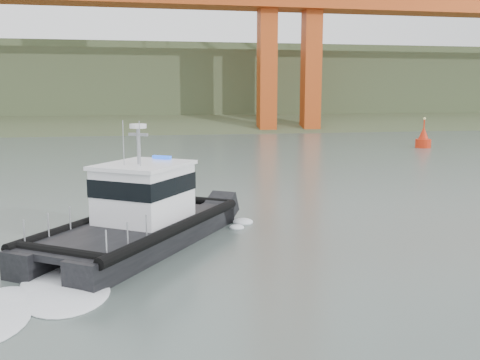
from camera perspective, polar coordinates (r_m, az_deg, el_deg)
The scene contains 4 objects.
ground at distance 18.81m, azimuth 3.61°, elevation -12.20°, with size 400.00×400.00×0.00m, color #53625B.
headlands at distance 142.50m, azimuth -9.22°, elevation 9.27°, with size 500.00×105.36×27.12m.
patrol_boat at distance 24.73m, azimuth -10.60°, elevation -3.60°, with size 10.16×12.13×5.71m.
nav_buoy at distance 71.46m, azimuth 18.97°, elevation 4.14°, with size 1.94×1.94×4.05m.
Camera 1 is at (-4.43, -16.93, 6.89)m, focal length 40.00 mm.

